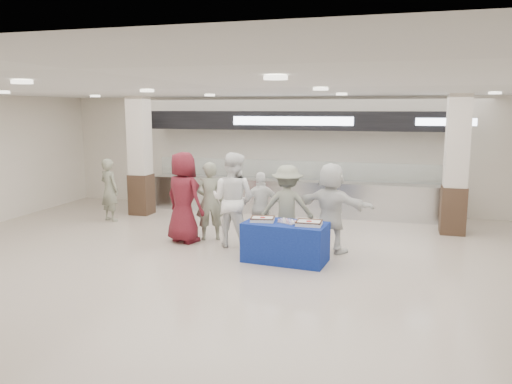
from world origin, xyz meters
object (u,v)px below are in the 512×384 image
(sheet_cake_left, at_px, (263,219))
(chef_short, at_px, (261,208))
(cupcake_tray, at_px, (288,221))
(civilian_white, at_px, (331,208))
(sheet_cake_right, at_px, (309,223))
(chef_tall, at_px, (233,200))
(soldier_bg, at_px, (109,190))
(display_table, at_px, (285,242))
(civilian_maroon, at_px, (184,197))
(soldier_a, at_px, (210,201))
(soldier_b, at_px, (287,207))

(sheet_cake_left, relative_size, chef_short, 0.31)
(cupcake_tray, relative_size, civilian_white, 0.24)
(sheet_cake_right, distance_m, chef_tall, 1.95)
(cupcake_tray, bearing_deg, soldier_bg, 157.23)
(display_table, relative_size, civilian_maroon, 0.79)
(sheet_cake_left, bearing_deg, soldier_a, 143.81)
(soldier_b, distance_m, soldier_bg, 5.09)
(chef_tall, relative_size, chef_short, 1.29)
(sheet_cake_right, height_order, chef_short, chef_short)
(cupcake_tray, xyz_separation_m, civilian_maroon, (-2.47, 0.76, 0.20))
(soldier_a, height_order, chef_tall, chef_tall)
(soldier_bg, bearing_deg, civilian_white, -171.44)
(display_table, relative_size, chef_short, 1.01)
(sheet_cake_right, distance_m, civilian_white, 1.02)
(sheet_cake_right, xyz_separation_m, soldier_bg, (-5.57, 2.27, 0.01))
(soldier_a, xyz_separation_m, soldier_bg, (-3.16, 1.07, -0.06))
(soldier_a, bearing_deg, cupcake_tray, 126.76)
(sheet_cake_left, height_order, chef_tall, chef_tall)
(cupcake_tray, height_order, soldier_a, soldier_a)
(chef_short, bearing_deg, sheet_cake_left, 87.27)
(sheet_cake_left, height_order, cupcake_tray, sheet_cake_left)
(sheet_cake_right, bearing_deg, civilian_maroon, 163.24)
(soldier_b, bearing_deg, chef_tall, 3.00)
(sheet_cake_right, distance_m, chef_short, 1.79)
(display_table, relative_size, soldier_a, 0.90)
(civilian_maroon, height_order, soldier_b, civilian_maroon)
(sheet_cake_right, height_order, soldier_b, soldier_b)
(sheet_cake_left, relative_size, soldier_a, 0.28)
(sheet_cake_left, height_order, civilian_maroon, civilian_maroon)
(display_table, xyz_separation_m, chef_short, (-0.79, 1.20, 0.39))
(cupcake_tray, bearing_deg, chef_short, 125.63)
(civilian_maroon, height_order, chef_short, civilian_maroon)
(soldier_a, bearing_deg, sheet_cake_right, 129.03)
(cupcake_tray, xyz_separation_m, soldier_bg, (-5.16, 2.17, 0.03))
(cupcake_tray, bearing_deg, civilian_white, 51.74)
(cupcake_tray, xyz_separation_m, soldier_a, (-2.00, 1.09, 0.09))
(civilian_white, bearing_deg, sheet_cake_left, 54.03)
(cupcake_tray, distance_m, chef_short, 1.45)
(soldier_a, relative_size, soldier_bg, 1.07)
(display_table, height_order, chef_tall, chef_tall)
(civilian_maroon, xyz_separation_m, soldier_a, (0.47, 0.33, -0.12))
(sheet_cake_left, relative_size, civilian_maroon, 0.25)
(cupcake_tray, bearing_deg, display_table, -161.99)
(sheet_cake_left, height_order, civilian_white, civilian_white)
(sheet_cake_left, xyz_separation_m, soldier_a, (-1.50, 1.10, 0.07))
(display_table, height_order, soldier_b, soldier_b)
(soldier_a, height_order, chef_short, soldier_a)
(soldier_a, bearing_deg, chef_short, 159.70)
(chef_tall, relative_size, soldier_b, 1.14)
(civilian_maroon, height_order, chef_tall, chef_tall)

